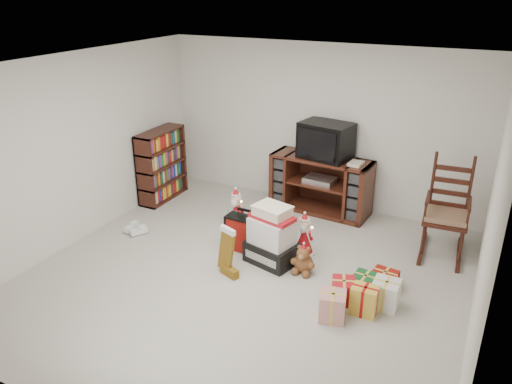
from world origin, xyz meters
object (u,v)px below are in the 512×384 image
rocking_chair (446,220)px  sneaker_pair (135,230)px  bookshelf (162,166)px  gift_pile (272,238)px  gift_cluster (363,292)px  teddy_bear (304,261)px  santa_figurine (304,238)px  mrs_claus_figurine (236,212)px  red_suitcase (241,233)px  tv_stand (320,184)px  crt_television (326,141)px

rocking_chair → sneaker_pair: (-3.96, -1.38, -0.42)m
bookshelf → gift_pile: (2.45, -1.08, -0.22)m
sneaker_pair → gift_cluster: bearing=11.6°
teddy_bear → gift_cluster: teddy_bear is taller
sneaker_pair → teddy_bear: bearing=17.1°
bookshelf → santa_figurine: size_ratio=1.93×
bookshelf → sneaker_pair: bearing=-72.6°
mrs_claus_figurine → gift_cluster: mrs_claus_figurine is taller
red_suitcase → bookshelf: bearing=156.7°
tv_stand → sneaker_pair: tv_stand is taller
red_suitcase → crt_television: (0.56, 1.64, 0.89)m
teddy_bear → sneaker_pair: teddy_bear is taller
tv_stand → gift_cluster: size_ratio=1.47×
crt_television → gift_pile: bearing=-81.1°
gift_pile → teddy_bear: (0.45, -0.06, -0.18)m
red_suitcase → rocking_chair: bearing=28.3°
santa_figurine → sneaker_pair: 2.41m
tv_stand → crt_television: crt_television is taller
bookshelf → gift_pile: size_ratio=1.51×
santa_figurine → red_suitcase: bearing=-162.2°
mrs_claus_figurine → rocking_chair: bearing=11.8°
santa_figurine → crt_television: bearing=99.2°
gift_pile → crt_television: (0.06, 1.75, 0.80)m
tv_stand → santa_figurine: tv_stand is taller
rocking_chair → bookshelf: bearing=178.8°
gift_pile → mrs_claus_figurine: (-0.87, 0.66, -0.10)m
tv_stand → gift_cluster: (1.24, -2.10, -0.31)m
rocking_chair → gift_pile: 2.27m
red_suitcase → crt_television: size_ratio=0.69×
gift_cluster → santa_figurine: bearing=143.7°
bookshelf → sneaker_pair: bookshelf is taller
rocking_chair → gift_pile: bearing=-150.2°
gift_pile → tv_stand: bearing=103.9°
crt_television → sneaker_pair: bearing=-127.4°
crt_television → gift_cluster: bearing=-49.3°
teddy_bear → red_suitcase: bearing=170.0°
crt_television → bookshelf: bearing=-154.0°
mrs_claus_figurine → gift_cluster: size_ratio=0.57×
tv_stand → crt_television: size_ratio=1.92×
bookshelf → sneaker_pair: 1.37m
tv_stand → teddy_bear: tv_stand is taller
bookshelf → gift_cluster: bearing=-21.1°
tv_stand → rocking_chair: rocking_chair is taller
gift_cluster → teddy_bear: bearing=160.0°
tv_stand → gift_pile: bearing=-86.0°
mrs_claus_figurine → gift_pile: bearing=-37.4°
sneaker_pair → gift_cluster: gift_cluster is taller
red_suitcase → sneaker_pair: bearing=-168.0°
mrs_claus_figurine → crt_television: bearing=49.4°
gift_pile → crt_television: size_ratio=0.94×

